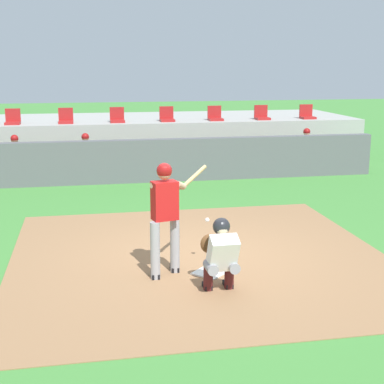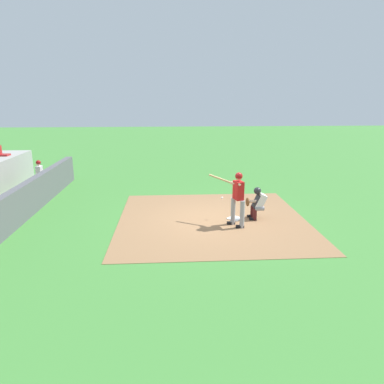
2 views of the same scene
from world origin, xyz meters
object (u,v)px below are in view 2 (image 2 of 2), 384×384
(home_plate, at_px, (235,218))
(batter_at_plate, at_px, (237,196))
(catcher_crouched, at_px, (257,202))
(stadium_seat_7, at_px, (2,153))
(dugout_player_2, at_px, (42,174))

(home_plate, distance_m, batter_at_plate, 1.22)
(batter_at_plate, distance_m, catcher_crouched, 1.14)
(batter_at_plate, relative_size, catcher_crouched, 1.15)
(home_plate, height_order, batter_at_plate, batter_at_plate)
(batter_at_plate, bearing_deg, stadium_seat_7, 57.78)
(home_plate, xyz_separation_m, batter_at_plate, (-0.68, 0.08, 1.01))
(home_plate, height_order, stadium_seat_7, stadium_seat_7)
(stadium_seat_7, bearing_deg, dugout_player_2, -110.60)
(catcher_crouched, bearing_deg, batter_at_plate, 129.22)
(home_plate, relative_size, stadium_seat_7, 0.92)
(home_plate, xyz_separation_m, stadium_seat_7, (5.69, 10.18, 1.51))
(home_plate, xyz_separation_m, dugout_player_2, (4.92, 8.14, 0.65))
(dugout_player_2, bearing_deg, batter_at_plate, -124.78)
(catcher_crouched, xyz_separation_m, dugout_player_2, (4.93, 8.88, 0.07))
(batter_at_plate, bearing_deg, dugout_player_2, 55.22)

